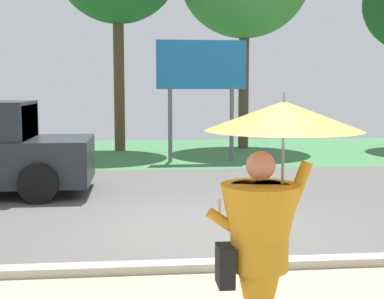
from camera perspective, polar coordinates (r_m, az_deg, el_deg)
The scene contains 3 objects.
ground_plane at distance 11.51m, azimuth -0.82°, elevation -4.59°, with size 40.00×22.00×0.20m.
monk_pedestrian at distance 4.19m, azimuth 7.74°, elevation -7.29°, with size 1.18×1.18×2.13m.
roadside_billboard at distance 15.97m, azimuth 0.97°, elevation 7.89°, with size 2.60×0.12×3.50m.
Camera 1 is at (-0.99, -8.30, 2.17)m, focal length 51.36 mm.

